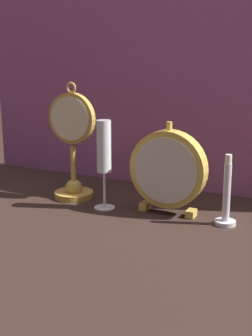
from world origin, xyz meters
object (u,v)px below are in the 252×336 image
Objects in this scene: mantel_clock_silver at (168,170)px; champagne_flute at (104,154)px; brass_candlestick at (226,201)px; pocket_watch_on_stand at (73,151)px.

mantel_clock_silver is 0.16m from champagne_flute.
champagne_flute is 0.32m from brass_candlestick.
pocket_watch_on_stand is 0.43m from brass_candlestick.
brass_candlestick is at bearing 4.53° from champagne_flute.
pocket_watch_on_stand is 0.13m from champagne_flute.
pocket_watch_on_stand is 1.38× the size of champagne_flute.
pocket_watch_on_stand is at bearing 178.69° from mantel_clock_silver.
mantel_clock_silver is at bearing -1.31° from pocket_watch_on_stand.
champagne_flute is (0.12, -0.04, 0.01)m from pocket_watch_on_stand.
brass_candlestick is at bearing -4.40° from mantel_clock_silver.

